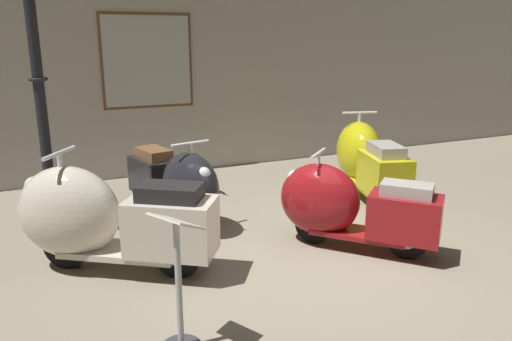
{
  "coord_description": "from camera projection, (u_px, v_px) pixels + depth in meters",
  "views": [
    {
      "loc": [
        -2.33,
        -3.54,
        2.09
      ],
      "look_at": [
        -0.13,
        1.34,
        0.65
      ],
      "focal_mm": 34.54,
      "sensor_mm": 36.0,
      "label": 1
    }
  ],
  "objects": [
    {
      "name": "showroom_back_wall",
      "position": [
        192.0,
        64.0,
        7.73
      ],
      "size": [
        18.0,
        0.24,
        3.38
      ],
      "color": "#ADA89E",
      "rests_on": "ground"
    },
    {
      "name": "lamppost",
      "position": [
        36.0,
        60.0,
        4.86
      ],
      "size": [
        0.31,
        0.31,
        3.23
      ],
      "color": "black",
      "rests_on": "ground"
    },
    {
      "name": "scooter_2",
      "position": [
        344.0,
        206.0,
        4.98
      ],
      "size": [
        1.42,
        1.51,
        0.99
      ],
      "rotation": [
        0.0,
        0.0,
        2.3
      ],
      "color": "black",
      "rests_on": "ground"
    },
    {
      "name": "info_stanchion",
      "position": [
        179.0,
        295.0,
        3.32
      ],
      "size": [
        0.35,
        0.39,
        1.0
      ],
      "color": "#333338",
      "rests_on": "ground"
    },
    {
      "name": "ground_plane",
      "position": [
        328.0,
        270.0,
        4.58
      ],
      "size": [
        60.0,
        60.0,
        0.0
      ],
      "primitive_type": "plane",
      "color": "gray"
    },
    {
      "name": "scooter_1",
      "position": [
        179.0,
        185.0,
        5.65
      ],
      "size": [
        0.84,
        1.72,
        1.01
      ],
      "rotation": [
        0.0,
        0.0,
        -1.34
      ],
      "color": "black",
      "rests_on": "ground"
    },
    {
      "name": "scooter_0",
      "position": [
        100.0,
        218.0,
        4.46
      ],
      "size": [
        1.82,
        1.46,
        1.12
      ],
      "rotation": [
        0.0,
        0.0,
        2.55
      ],
      "color": "black",
      "rests_on": "ground"
    },
    {
      "name": "scooter_3",
      "position": [
        366.0,
        159.0,
        6.68
      ],
      "size": [
        1.01,
        1.88,
        1.11
      ],
      "rotation": [
        0.0,
        0.0,
        1.28
      ],
      "color": "black",
      "rests_on": "ground"
    }
  ]
}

